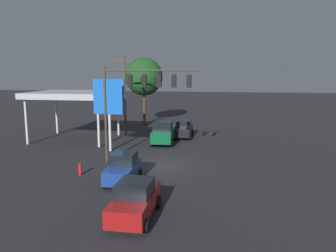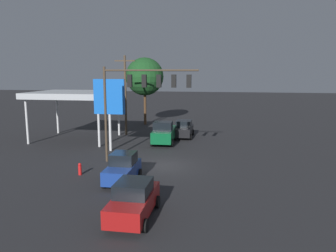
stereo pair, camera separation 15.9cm
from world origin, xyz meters
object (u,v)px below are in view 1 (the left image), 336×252
Objects in this scene: fire_hydrant at (80,169)px; sedan_far at (183,129)px; hatchback_crossing at (123,169)px; sedan_waiting at (135,200)px; street_tree at (144,77)px; price_sign at (109,99)px; traffic_signal_assembly at (143,89)px; pickup_parked at (164,133)px; utility_pole at (125,93)px.

sedan_far is at bearing -110.69° from fire_hydrant.
fire_hydrant is at bearing -106.96° from hatchback_crossing.
sedan_waiting is 8.43m from fire_hydrant.
street_tree reaches higher than fire_hydrant.
price_sign is at bearing -156.58° from hatchback_crossing.
street_tree is at bearing -88.17° from price_sign.
sedan_waiting is at bearing 101.23° from traffic_signal_assembly.
hatchback_crossing is 0.72× the size of pickup_parked.
fire_hydrant is (-1.19, 15.29, -4.44)m from utility_pole.
sedan_waiting is (-6.06, 13.58, -3.89)m from price_sign.
pickup_parked is (-4.38, -3.97, -3.73)m from price_sign.
fire_hydrant is at bearing -22.53° from pickup_parked.
utility_pole is 17.41m from hatchback_crossing.
pickup_parked is (-5.24, 3.90, -3.77)m from utility_pole.
street_tree is at bearing -141.92° from sedan_far.
pickup_parked is at bearing -137.80° from price_sign.
street_tree is (0.51, -15.86, 1.86)m from price_sign.
pickup_parked is 6.02× the size of fire_hydrant.
pickup_parked is at bearing -24.31° from sedan_far.
traffic_signal_assembly reaches higher than pickup_parked.
sedan_far is (-6.87, 0.25, -3.93)m from utility_pole.
utility_pole is at bearing -92.31° from sedan_far.
hatchback_crossing reaches higher than sedan_waiting.
price_sign reaches higher than hatchback_crossing.
utility_pole is 10.46× the size of fire_hydrant.
traffic_signal_assembly reaches higher than price_sign.
utility_pole is 15.96m from fire_hydrant.
traffic_signal_assembly reaches higher than sedan_waiting.
price_sign is 10.05m from hatchback_crossing.
price_sign is 15.98m from street_tree.
pickup_parked is at bearing 143.38° from utility_pole.
hatchback_crossing reaches higher than sedan_far.
utility_pole is at bearing -162.15° from sedan_waiting.
traffic_signal_assembly is 11.36m from sedan_waiting.
sedan_far is (0.05, -21.19, 0.00)m from sedan_waiting.
street_tree is at bearing -76.74° from traffic_signal_assembly.
utility_pole is 7.92m from sedan_far.
price_sign is (4.07, -3.59, -1.14)m from traffic_signal_assembly.
pickup_parked reaches higher than fire_hydrant.
fire_hydrant is at bearing 94.45° from utility_pole.
utility_pole is at bearing -85.55° from fire_hydrant.
traffic_signal_assembly reaches higher than sedan_far.
price_sign is at bearing -38.49° from sedan_far.
traffic_signal_assembly is 2.02× the size of hatchback_crossing.
sedan_waiting is (-1.98, 9.99, -5.03)m from traffic_signal_assembly.
sedan_far is 16.08m from fire_hydrant.
street_tree is (4.36, -24.28, 5.76)m from hatchback_crossing.
street_tree is 10.61× the size of fire_hydrant.
pickup_parked is (-0.52, -12.39, 0.16)m from hatchback_crossing.
fire_hydrant is (5.73, -6.15, -0.51)m from sedan_waiting.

